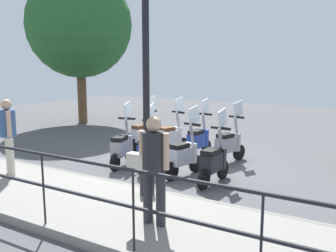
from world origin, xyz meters
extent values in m
plane|color=#4C4C4F|center=(0.00, 0.00, 0.00)|extent=(28.00, 28.00, 0.00)
cube|color=gray|center=(-3.20, 0.00, 0.07)|extent=(2.20, 20.00, 0.15)
cube|color=slate|center=(-2.15, 0.00, 0.07)|extent=(0.10, 20.00, 0.15)
cube|color=black|center=(-4.20, 0.00, 1.20)|extent=(0.04, 16.00, 0.04)
cube|color=black|center=(-4.20, 0.00, 0.73)|extent=(0.04, 16.00, 0.04)
cylinder|color=black|center=(-4.20, -3.20, 0.68)|extent=(0.03, 0.03, 1.05)
cylinder|color=black|center=(-4.20, -1.60, 0.68)|extent=(0.03, 0.03, 1.05)
cylinder|color=black|center=(-4.20, 0.00, 0.68)|extent=(0.03, 0.03, 1.05)
cylinder|color=black|center=(-2.40, -0.60, 0.35)|extent=(0.26, 0.26, 0.40)
cylinder|color=black|center=(-2.40, -0.60, 2.18)|extent=(0.12, 0.12, 4.07)
cylinder|color=#28282D|center=(-3.40, -1.50, 0.56)|extent=(0.14, 0.14, 0.82)
cylinder|color=#28282D|center=(-3.40, -1.28, 0.56)|extent=(0.14, 0.14, 0.82)
cylinder|color=#232328|center=(-3.40, -1.39, 1.25)|extent=(0.33, 0.33, 0.55)
sphere|color=tan|center=(-3.40, -1.39, 1.63)|extent=(0.22, 0.22, 0.22)
cylinder|color=tan|center=(-3.40, -1.59, 1.26)|extent=(0.09, 0.09, 0.52)
cylinder|color=tan|center=(-3.40, -1.19, 1.26)|extent=(0.09, 0.09, 0.52)
cube|color=beige|center=(-3.45, -1.13, 1.07)|extent=(0.14, 0.28, 0.24)
cylinder|color=beige|center=(-2.84, 2.60, 0.56)|extent=(0.14, 0.14, 0.82)
cylinder|color=beige|center=(-2.95, 2.41, 0.56)|extent=(0.14, 0.14, 0.82)
cylinder|color=#335184|center=(-2.90, 2.51, 1.25)|extent=(0.44, 0.44, 0.55)
sphere|color=tan|center=(-2.90, 2.51, 1.63)|extent=(0.22, 0.22, 0.22)
cylinder|color=tan|center=(-2.80, 2.68, 1.26)|extent=(0.09, 0.09, 0.52)
cylinder|color=tan|center=(-2.99, 2.33, 1.26)|extent=(0.09, 0.09, 0.52)
cylinder|color=brown|center=(3.57, 6.55, 1.18)|extent=(0.36, 0.36, 2.36)
sphere|color=#235B28|center=(3.57, 6.55, 3.91)|extent=(4.15, 4.15, 4.15)
cylinder|color=black|center=(-0.46, -1.26, 0.20)|extent=(0.40, 0.11, 0.40)
cylinder|color=black|center=(-1.28, -1.20, 0.20)|extent=(0.40, 0.11, 0.40)
cube|color=black|center=(-0.96, -1.22, 0.48)|extent=(0.62, 0.32, 0.36)
cube|color=black|center=(-0.67, -1.24, 0.50)|extent=(0.14, 0.31, 0.44)
cube|color=black|center=(-1.02, -1.22, 0.71)|extent=(0.42, 0.29, 0.10)
cylinder|color=gray|center=(-0.61, -1.25, 0.85)|extent=(0.19, 0.08, 0.55)
cube|color=black|center=(-0.61, -1.25, 1.13)|extent=(0.09, 0.44, 0.05)
cube|color=silver|center=(-0.55, -1.25, 1.33)|extent=(0.39, 0.06, 0.42)
cylinder|color=black|center=(-0.33, -0.55, 0.20)|extent=(0.41, 0.17, 0.40)
cylinder|color=black|center=(-1.13, -0.36, 0.20)|extent=(0.41, 0.17, 0.40)
cube|color=#B7BCC6|center=(-0.81, -0.44, 0.48)|extent=(0.65, 0.41, 0.36)
cube|color=#B7BCC6|center=(-0.53, -0.50, 0.50)|extent=(0.19, 0.32, 0.44)
cube|color=black|center=(-0.88, -0.42, 0.71)|extent=(0.45, 0.34, 0.10)
cylinder|color=gray|center=(-0.47, -0.52, 0.85)|extent=(0.19, 0.11, 0.55)
cube|color=black|center=(-0.47, -0.52, 1.13)|extent=(0.16, 0.44, 0.05)
cube|color=silver|center=(-0.41, -0.53, 1.33)|extent=(0.38, 0.12, 0.42)
cylinder|color=black|center=(-0.34, 0.59, 0.20)|extent=(0.41, 0.18, 0.40)
cylinder|color=black|center=(-1.14, 0.37, 0.20)|extent=(0.41, 0.18, 0.40)
cube|color=navy|center=(-0.83, 0.46, 0.48)|extent=(0.65, 0.43, 0.36)
cube|color=navy|center=(-0.55, 0.53, 0.50)|extent=(0.19, 0.32, 0.44)
cube|color=black|center=(-0.89, 0.44, 0.71)|extent=(0.45, 0.36, 0.10)
cylinder|color=gray|center=(-0.49, 0.55, 0.85)|extent=(0.19, 0.12, 0.55)
cube|color=black|center=(-0.49, 0.55, 1.13)|extent=(0.17, 0.44, 0.05)
cube|color=silver|center=(-0.43, 0.56, 1.33)|extent=(0.38, 0.13, 0.42)
cylinder|color=black|center=(-0.37, 1.27, 0.20)|extent=(0.41, 0.16, 0.40)
cylinder|color=black|center=(-1.18, 1.10, 0.20)|extent=(0.41, 0.16, 0.40)
cube|color=gray|center=(-0.86, 1.17, 0.48)|extent=(0.64, 0.40, 0.36)
cube|color=gray|center=(-0.57, 1.23, 0.50)|extent=(0.18, 0.32, 0.44)
cube|color=black|center=(-0.93, 1.16, 0.71)|extent=(0.45, 0.34, 0.10)
cylinder|color=gray|center=(-0.52, 1.24, 0.85)|extent=(0.19, 0.11, 0.55)
cube|color=black|center=(-0.52, 1.24, 1.13)|extent=(0.15, 0.44, 0.05)
cube|color=silver|center=(-0.46, 1.26, 1.33)|extent=(0.39, 0.11, 0.42)
cylinder|color=black|center=(1.21, -1.02, 0.20)|extent=(0.41, 0.20, 0.40)
cylinder|color=black|center=(0.42, -0.77, 0.20)|extent=(0.41, 0.20, 0.40)
cube|color=gray|center=(0.73, -0.87, 0.48)|extent=(0.66, 0.45, 0.36)
cube|color=gray|center=(1.01, -0.96, 0.50)|extent=(0.20, 0.32, 0.44)
cube|color=black|center=(0.67, -0.85, 0.71)|extent=(0.46, 0.37, 0.10)
cylinder|color=gray|center=(1.07, -0.97, 0.85)|extent=(0.20, 0.12, 0.55)
cube|color=black|center=(1.07, -0.97, 1.13)|extent=(0.19, 0.44, 0.05)
cube|color=silver|center=(1.12, -0.99, 1.33)|extent=(0.38, 0.14, 0.42)
cylinder|color=black|center=(1.29, -0.06, 0.20)|extent=(0.40, 0.11, 0.40)
cylinder|color=black|center=(0.46, 0.00, 0.20)|extent=(0.40, 0.11, 0.40)
cube|color=navy|center=(0.79, -0.03, 0.48)|extent=(0.62, 0.32, 0.36)
cube|color=navy|center=(1.08, -0.05, 0.50)|extent=(0.14, 0.31, 0.44)
cube|color=black|center=(0.72, -0.02, 0.71)|extent=(0.42, 0.29, 0.10)
cylinder|color=gray|center=(1.14, -0.05, 0.85)|extent=(0.19, 0.08, 0.55)
cube|color=black|center=(1.14, -0.05, 1.13)|extent=(0.09, 0.44, 0.05)
cube|color=silver|center=(1.20, -0.06, 1.33)|extent=(0.39, 0.06, 0.42)
cylinder|color=black|center=(1.26, 0.68, 0.20)|extent=(0.41, 0.19, 0.40)
cylinder|color=black|center=(0.47, 0.92, 0.20)|extent=(0.41, 0.19, 0.40)
cube|color=beige|center=(0.79, 0.82, 0.48)|extent=(0.66, 0.44, 0.36)
cube|color=beige|center=(1.06, 0.74, 0.50)|extent=(0.20, 0.32, 0.44)
cube|color=#4C2D19|center=(0.72, 0.84, 0.71)|extent=(0.46, 0.37, 0.10)
cylinder|color=gray|center=(1.12, 0.72, 0.85)|extent=(0.20, 0.12, 0.55)
cube|color=black|center=(1.12, 0.72, 1.13)|extent=(0.19, 0.44, 0.05)
cube|color=silver|center=(1.18, 0.70, 1.33)|extent=(0.38, 0.14, 0.42)
cylinder|color=black|center=(1.20, 1.54, 0.20)|extent=(0.41, 0.17, 0.40)
cylinder|color=black|center=(0.39, 1.73, 0.20)|extent=(0.41, 0.17, 0.40)
cube|color=#B7BCC6|center=(0.71, 1.65, 0.48)|extent=(0.65, 0.41, 0.36)
cube|color=#B7BCC6|center=(1.00, 1.59, 0.50)|extent=(0.19, 0.32, 0.44)
cube|color=#4C2D19|center=(0.65, 1.67, 0.71)|extent=(0.45, 0.35, 0.10)
cylinder|color=gray|center=(1.05, 1.57, 0.85)|extent=(0.19, 0.11, 0.55)
cube|color=black|center=(1.05, 1.57, 1.13)|extent=(0.16, 0.44, 0.05)
cube|color=silver|center=(1.11, 1.56, 1.33)|extent=(0.38, 0.12, 0.42)
camera|label=1|loc=(-7.74, -4.18, 2.50)|focal=40.00mm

